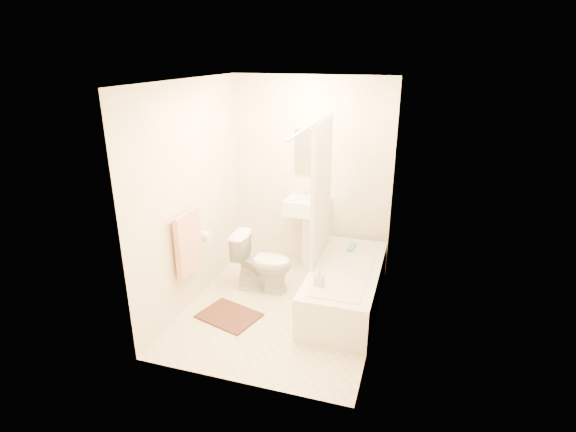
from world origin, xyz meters
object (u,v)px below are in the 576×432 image
(soap_bottle, at_px, (319,278))
(sink, at_px, (308,231))
(toilet, at_px, (263,262))
(bathtub, at_px, (345,286))
(bath_mat, at_px, (229,316))

(soap_bottle, bearing_deg, sink, 109.77)
(toilet, distance_m, bathtub, 1.00)
(bath_mat, bearing_deg, soap_bottle, 7.15)
(soap_bottle, bearing_deg, bathtub, 69.07)
(bathtub, bearing_deg, toilet, 175.62)
(toilet, distance_m, soap_bottle, 1.00)
(sink, height_order, soap_bottle, sink)
(sink, xyz_separation_m, bathtub, (0.63, -0.76, -0.29))
(sink, relative_size, bath_mat, 1.71)
(toilet, bearing_deg, bath_mat, 166.96)
(toilet, height_order, sink, sink)
(toilet, xyz_separation_m, bathtub, (0.99, -0.08, -0.11))
(toilet, distance_m, sink, 0.79)
(bath_mat, bearing_deg, toilet, 78.60)
(sink, bearing_deg, bathtub, -48.98)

